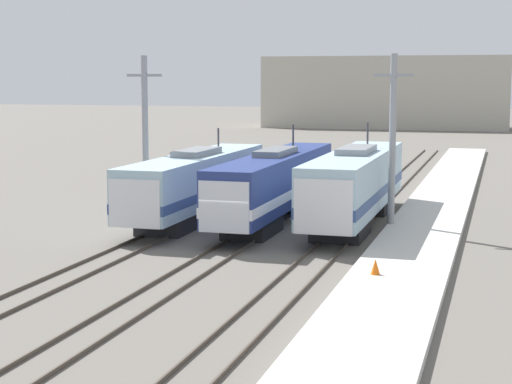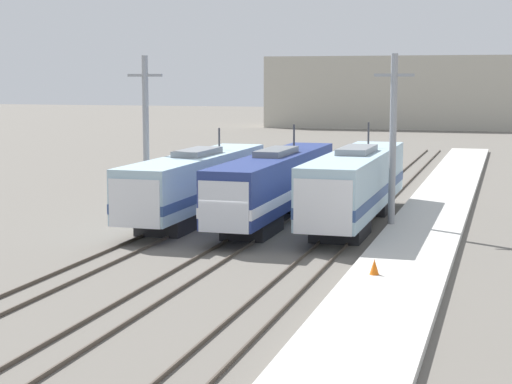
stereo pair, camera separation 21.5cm
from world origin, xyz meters
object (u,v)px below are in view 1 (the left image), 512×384
Objects in this scene: locomotive_far_right at (354,185)px; catenary_tower_right at (392,140)px; traffic_cone at (375,267)px; locomotive_far_left at (195,184)px; locomotive_center at (273,185)px; catenary_tower_left at (145,135)px.

catenary_tower_right is at bearing -22.43° from locomotive_far_right.
locomotive_far_left is at bearing 134.77° from traffic_cone.
locomotive_center is at bearing 174.96° from catenary_tower_right.
catenary_tower_left is (-7.65, -0.60, 2.75)m from locomotive_center.
locomotive_far_left is 1.87× the size of catenary_tower_left.
locomotive_far_left is at bearing -173.42° from locomotive_center.
catenary_tower_left is 20.29m from traffic_cone.
catenary_tower_left reaches higher than locomotive_far_right.
locomotive_center is 15.28m from traffic_cone.
locomotive_center reaches higher than locomotive_far_left.
locomotive_far_right is at bearing 5.18° from locomotive_far_left.
catenary_tower_left is (-3.03, -0.07, 2.79)m from locomotive_far_left.
locomotive_far_left is 4.65m from locomotive_center.
locomotive_far_right is 13.82m from traffic_cone.
locomotive_center is at bearing 120.86° from traffic_cone.
locomotive_center is at bearing 6.58° from locomotive_far_left.
locomotive_center is 1.05× the size of locomotive_far_right.
catenary_tower_left is 14.46m from catenary_tower_right.
locomotive_far_right is 12.59m from catenary_tower_left.
locomotive_far_right reaches higher than locomotive_far_left.
locomotive_far_right is at bearing 103.39° from traffic_cone.
locomotive_far_left is at bearing 1.29° from catenary_tower_left.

